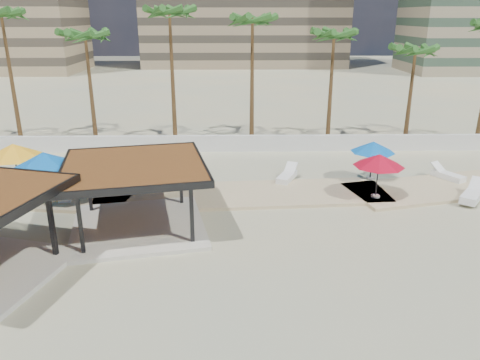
{
  "coord_description": "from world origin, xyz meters",
  "views": [
    {
      "loc": [
        1.45,
        -17.05,
        9.47
      ],
      "look_at": [
        1.87,
        5.72,
        1.4
      ],
      "focal_mm": 35.0,
      "sensor_mm": 36.0,
      "label": 1
    }
  ],
  "objects_px": {
    "umbrella_c": "(379,160)",
    "lounger_b": "(287,176)",
    "lounger_a": "(68,194)",
    "lounger_d": "(473,195)",
    "lounger_c": "(448,175)",
    "pavilion_central": "(136,190)"
  },
  "relations": [
    {
      "from": "lounger_d",
      "to": "lounger_c",
      "type": "bearing_deg",
      "value": 36.92
    },
    {
      "from": "umbrella_c",
      "to": "lounger_a",
      "type": "xyz_separation_m",
      "value": [
        -16.62,
        0.35,
        -1.89
      ]
    },
    {
      "from": "umbrella_c",
      "to": "lounger_b",
      "type": "bearing_deg",
      "value": 146.38
    },
    {
      "from": "lounger_b",
      "to": "lounger_c",
      "type": "relative_size",
      "value": 1.03
    },
    {
      "from": "pavilion_central",
      "to": "lounger_d",
      "type": "bearing_deg",
      "value": -2.06
    },
    {
      "from": "lounger_b",
      "to": "lounger_d",
      "type": "bearing_deg",
      "value": -84.5
    },
    {
      "from": "lounger_a",
      "to": "lounger_c",
      "type": "bearing_deg",
      "value": -89.85
    },
    {
      "from": "pavilion_central",
      "to": "lounger_a",
      "type": "xyz_separation_m",
      "value": [
        -4.47,
        3.63,
        -1.55
      ]
    },
    {
      "from": "umbrella_c",
      "to": "pavilion_central",
      "type": "bearing_deg",
      "value": -164.91
    },
    {
      "from": "umbrella_c",
      "to": "lounger_a",
      "type": "bearing_deg",
      "value": 178.79
    },
    {
      "from": "lounger_a",
      "to": "lounger_b",
      "type": "height_order",
      "value": "lounger_b"
    },
    {
      "from": "lounger_d",
      "to": "pavilion_central",
      "type": "bearing_deg",
      "value": 138.49
    },
    {
      "from": "lounger_a",
      "to": "lounger_c",
      "type": "height_order",
      "value": "lounger_c"
    },
    {
      "from": "umbrella_c",
      "to": "lounger_c",
      "type": "bearing_deg",
      "value": 29.61
    },
    {
      "from": "lounger_c",
      "to": "umbrella_c",
      "type": "bearing_deg",
      "value": 89.05
    },
    {
      "from": "lounger_b",
      "to": "lounger_d",
      "type": "height_order",
      "value": "lounger_d"
    },
    {
      "from": "lounger_a",
      "to": "lounger_b",
      "type": "distance_m",
      "value": 12.44
    },
    {
      "from": "lounger_a",
      "to": "lounger_c",
      "type": "distance_m",
      "value": 21.98
    },
    {
      "from": "lounger_d",
      "to": "umbrella_c",
      "type": "bearing_deg",
      "value": 124.95
    },
    {
      "from": "umbrella_c",
      "to": "lounger_a",
      "type": "height_order",
      "value": "umbrella_c"
    },
    {
      "from": "lounger_a",
      "to": "lounger_d",
      "type": "xyz_separation_m",
      "value": [
        21.71,
        -0.7,
        0.05
      ]
    },
    {
      "from": "lounger_c",
      "to": "lounger_d",
      "type": "relative_size",
      "value": 0.91
    }
  ]
}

